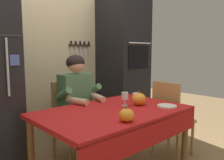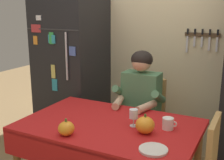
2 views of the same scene
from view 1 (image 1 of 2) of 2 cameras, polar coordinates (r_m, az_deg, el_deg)
name	(u,v)px [view 1 (image 1 of 2)]	position (r m, az deg, el deg)	size (l,w,h in m)	color
back_wall_assembly	(51,50)	(3.16, -14.83, 7.18)	(3.70, 0.13, 2.60)	beige
wall_oven	(123,67)	(3.49, 2.80, 3.27)	(0.60, 0.64, 2.10)	black
dining_table	(115,119)	(2.18, 0.68, -9.63)	(1.40, 0.90, 0.74)	brown
chair_behind_person	(70,116)	(2.83, -10.31, -8.83)	(0.40, 0.40, 0.93)	tan
seated_person	(79,100)	(2.62, -8.20, -4.97)	(0.47, 0.55, 1.25)	#38384C
chair_right_side	(170,116)	(2.88, 14.22, -8.67)	(0.40, 0.40, 0.93)	tan
coffee_mug	(136,97)	(2.55, 6.11, -4.22)	(0.11, 0.09, 0.09)	white
wine_glass	(125,96)	(2.31, 3.20, -4.10)	(0.07, 0.07, 0.14)	white
pumpkin_large	(139,99)	(2.35, 6.75, -4.73)	(0.14, 0.14, 0.15)	orange
pumpkin_medium	(126,115)	(1.81, 3.60, -8.69)	(0.12, 0.12, 0.13)	orange
serving_tray	(167,106)	(2.34, 13.49, -6.32)	(0.19, 0.19, 0.02)	silver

